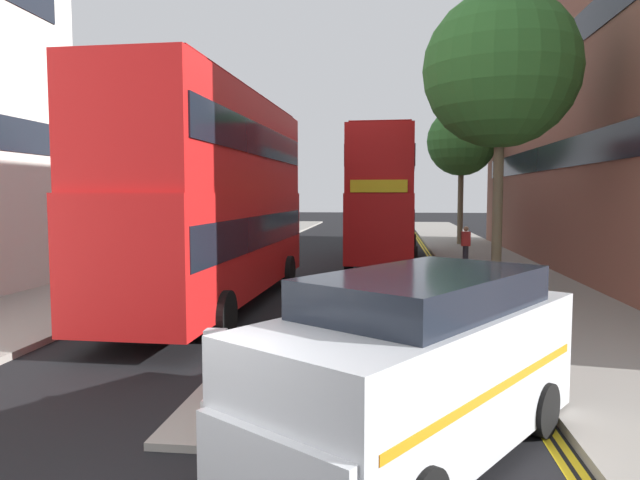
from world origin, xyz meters
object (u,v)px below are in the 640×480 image
(keep_left_bollard, at_px, (216,374))
(pedestrian_far, at_px, (466,246))
(taxi_minivan, at_px, (414,366))
(double_decker_bus_oncoming, at_px, (385,194))
(double_decker_bus_away, at_px, (216,194))

(keep_left_bollard, relative_size, pedestrian_far, 0.69)
(taxi_minivan, height_order, pedestrian_far, taxi_minivan)
(keep_left_bollard, relative_size, double_decker_bus_oncoming, 0.10)
(taxi_minivan, relative_size, pedestrian_far, 3.10)
(double_decker_bus_away, relative_size, double_decker_bus_oncoming, 1.00)
(keep_left_bollard, distance_m, taxi_minivan, 2.78)
(keep_left_bollard, bearing_deg, pedestrian_far, 71.18)
(taxi_minivan, bearing_deg, pedestrian_far, 80.61)
(pedestrian_far, bearing_deg, taxi_minivan, -99.39)
(taxi_minivan, xyz_separation_m, pedestrian_far, (2.73, 16.51, -0.08))
(keep_left_bollard, xyz_separation_m, double_decker_bus_oncoming, (2.16, 18.36, 2.42))
(double_decker_bus_oncoming, bearing_deg, pedestrian_far, -40.84)
(double_decker_bus_oncoming, height_order, taxi_minivan, double_decker_bus_oncoming)
(double_decker_bus_oncoming, bearing_deg, double_decker_bus_away, -111.87)
(keep_left_bollard, height_order, taxi_minivan, taxi_minivan)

